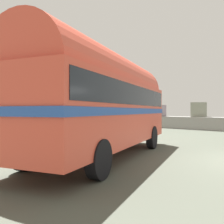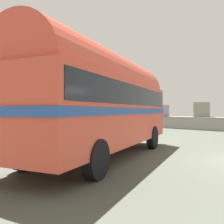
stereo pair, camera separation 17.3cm
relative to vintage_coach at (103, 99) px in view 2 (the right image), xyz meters
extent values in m
cube|color=gray|center=(-7.58, 14.42, -0.40)|extent=(1.22, 1.16, 1.10)
cube|color=gray|center=(-3.68, 14.89, -0.32)|extent=(1.75, 1.72, 1.27)
cylinder|color=black|center=(-2.01, 1.99, -1.55)|extent=(0.62, 0.99, 0.96)
cylinder|color=black|center=(0.04, 2.82, -1.55)|extent=(0.62, 0.99, 0.96)
cylinder|color=black|center=(-0.03, -2.83, -1.55)|extent=(0.62, 0.99, 0.96)
cylinder|color=black|center=(2.01, -2.00, -1.55)|extent=(0.62, 0.99, 0.96)
cube|color=#D64934|center=(0.00, 0.00, -0.48)|extent=(5.40, 8.68, 2.10)
cylinder|color=#D64934|center=(0.00, 0.00, 0.57)|extent=(5.09, 8.30, 2.20)
cube|color=#284F9D|center=(0.00, 0.00, -0.42)|extent=(5.48, 8.78, 0.20)
cube|color=black|center=(0.00, 0.00, 0.10)|extent=(5.31, 8.39, 0.64)
cube|color=silver|center=(-1.61, 3.95, -1.35)|extent=(2.17, 1.01, 0.28)
camera|label=1|loc=(6.32, -5.87, -0.41)|focal=39.67mm
camera|label=2|loc=(6.44, -5.75, -0.41)|focal=39.67mm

